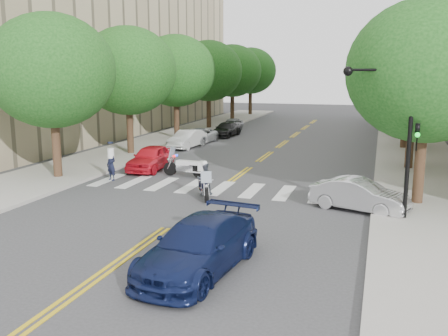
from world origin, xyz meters
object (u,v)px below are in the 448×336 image
at_px(sedan_blue, 199,246).
at_px(motorcycle_police, 205,181).
at_px(convertible, 359,195).
at_px(motorcycle_parked, 188,167).
at_px(officer_standing, 111,165).

bearing_deg(sedan_blue, motorcycle_police, 115.84).
relative_size(motorcycle_police, convertible, 0.50).
height_order(motorcycle_parked, convertible, motorcycle_parked).
distance_m(motorcycle_police, convertible, 6.64).
bearing_deg(officer_standing, motorcycle_parked, 50.84).
distance_m(motorcycle_parked, convertible, 9.81).
distance_m(officer_standing, convertible, 12.61).
xyz_separation_m(motorcycle_parked, officer_standing, (-3.48, -1.97, 0.25)).
xyz_separation_m(motorcycle_parked, sedan_blue, (4.96, -11.78, 0.18)).
relative_size(officer_standing, convertible, 0.41).
height_order(motorcycle_parked, sedan_blue, motorcycle_parked).
relative_size(convertible, sedan_blue, 0.77).
bearing_deg(officer_standing, sedan_blue, -27.96).
relative_size(motorcycle_police, sedan_blue, 0.39).
height_order(officer_standing, sedan_blue, officer_standing).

